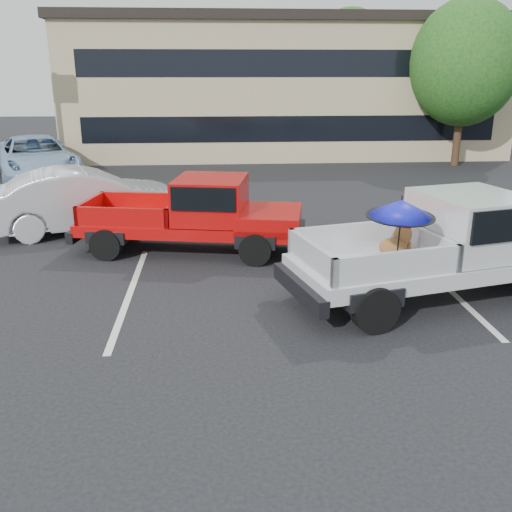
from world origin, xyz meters
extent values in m
plane|color=black|center=(0.00, 0.00, 0.00)|extent=(90.00, 90.00, 0.00)
cube|color=silver|center=(-3.00, 2.00, 0.00)|extent=(0.12, 5.00, 0.01)
cube|color=silver|center=(3.00, 2.00, 0.00)|extent=(0.12, 5.00, 0.01)
cube|color=tan|center=(2.00, 21.00, 3.00)|extent=(20.00, 8.00, 6.00)
cube|color=black|center=(2.00, 21.00, 6.10)|extent=(20.40, 8.40, 0.40)
cube|color=black|center=(2.00, 17.02, 1.50)|extent=(18.00, 0.08, 1.10)
cube|color=black|center=(2.00, 17.02, 4.20)|extent=(18.00, 0.08, 1.10)
cylinder|color=#332114|center=(9.00, 16.00, 1.36)|extent=(0.32, 0.32, 2.73)
ellipsoid|color=#144714|center=(9.00, 16.00, 4.22)|extent=(4.46, 4.46, 5.13)
cylinder|color=#332114|center=(6.00, 24.00, 1.43)|extent=(0.32, 0.32, 2.86)
ellipsoid|color=#144714|center=(6.00, 24.00, 4.42)|extent=(4.68, 4.68, 5.38)
cylinder|color=black|center=(1.09, 0.03, 0.38)|extent=(0.81, 0.46, 0.76)
cylinder|color=black|center=(0.63, 1.81, 0.38)|extent=(0.81, 0.46, 0.76)
cylinder|color=black|center=(4.12, 2.71, 0.38)|extent=(0.81, 0.46, 0.76)
cube|color=silver|center=(2.65, 1.38, 0.67)|extent=(5.70, 3.20, 0.28)
cube|color=black|center=(-0.01, 0.70, 0.50)|extent=(0.66, 1.94, 0.28)
cube|color=silver|center=(3.18, 1.52, 1.35)|extent=(2.06, 2.19, 1.05)
cube|color=black|center=(3.18, 1.52, 1.55)|extent=(1.93, 2.25, 0.55)
cube|color=black|center=(1.25, 1.02, 0.73)|extent=(2.68, 2.35, 0.10)
cube|color=silver|center=(1.03, 1.86, 1.03)|extent=(2.25, 0.67, 0.50)
cube|color=silver|center=(1.46, 0.18, 1.03)|extent=(2.25, 0.67, 0.50)
cube|color=silver|center=(0.18, 0.75, 1.03)|extent=(0.55, 1.81, 0.50)
cube|color=silver|center=(2.31, 1.29, 1.03)|extent=(0.55, 1.81, 0.50)
ellipsoid|color=brown|center=(1.77, 1.45, 0.95)|extent=(0.59, 0.53, 0.34)
cylinder|color=brown|center=(2.06, 1.44, 0.91)|extent=(0.07, 0.07, 0.25)
cylinder|color=brown|center=(2.01, 1.60, 0.91)|extent=(0.07, 0.07, 0.25)
ellipsoid|color=brown|center=(1.94, 1.50, 1.16)|extent=(0.38, 0.36, 0.45)
cylinder|color=red|center=(1.96, 1.50, 1.30)|extent=(0.22, 0.22, 0.04)
sphere|color=brown|center=(2.04, 1.52, 1.41)|extent=(0.24, 0.24, 0.24)
cone|color=black|center=(2.17, 1.55, 1.39)|extent=(0.19, 0.15, 0.12)
cone|color=black|center=(2.03, 1.45, 1.53)|extent=(0.08, 0.08, 0.13)
cone|color=black|center=(2.00, 1.58, 1.53)|extent=(0.08, 0.08, 0.13)
cylinder|color=brown|center=(1.59, 1.41, 0.84)|extent=(0.30, 0.05, 0.10)
cylinder|color=black|center=(1.59, 0.65, 1.31)|extent=(0.02, 0.10, 1.05)
cone|color=#1618C0|center=(1.59, 0.65, 1.85)|extent=(1.10, 1.12, 0.36)
cylinder|color=black|center=(1.59, 0.65, 2.01)|extent=(0.02, 0.02, 0.10)
cylinder|color=black|center=(1.59, 0.65, 1.72)|extent=(1.10, 1.10, 0.09)
cylinder|color=black|center=(-3.76, 3.99, 0.34)|extent=(0.72, 0.37, 0.69)
cylinder|color=black|center=(-3.46, 5.62, 0.34)|extent=(0.72, 0.37, 0.69)
cylinder|color=black|center=(-0.56, 3.39, 0.34)|extent=(0.72, 0.37, 0.69)
cylinder|color=black|center=(-0.26, 5.03, 0.34)|extent=(0.72, 0.37, 0.69)
cube|color=#AC0909|center=(-1.96, 4.50, 0.61)|extent=(5.11, 2.60, 0.25)
cube|color=#AC0909|center=(-0.18, 4.17, 0.80)|extent=(1.65, 1.96, 0.42)
cube|color=black|center=(0.48, 4.05, 0.45)|extent=(0.50, 1.78, 0.27)
cube|color=black|center=(-4.41, 4.95, 0.45)|extent=(0.48, 1.77, 0.25)
cube|color=#AC0909|center=(-1.48, 4.41, 1.22)|extent=(1.77, 1.91, 0.95)
cube|color=black|center=(-1.48, 4.41, 1.40)|extent=(1.66, 1.97, 0.50)
cube|color=black|center=(-3.26, 4.74, 0.66)|extent=(2.35, 2.02, 0.09)
cube|color=#AC0909|center=(-3.11, 5.51, 0.93)|extent=(2.06, 0.47, 0.45)
cube|color=#AC0909|center=(-3.40, 3.97, 0.93)|extent=(2.06, 0.47, 0.45)
cube|color=#AC0909|center=(-4.23, 4.92, 0.93)|extent=(0.39, 1.65, 0.45)
cube|color=#AC0909|center=(-2.28, 4.56, 0.93)|extent=(0.39, 1.65, 0.45)
imported|color=silver|center=(-4.66, 6.50, 0.80)|extent=(5.12, 3.18, 1.59)
imported|color=#85A5C7|center=(-8.06, 13.93, 0.80)|extent=(4.70, 6.35, 1.60)
camera|label=1|loc=(-1.36, -8.04, 3.96)|focal=40.00mm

